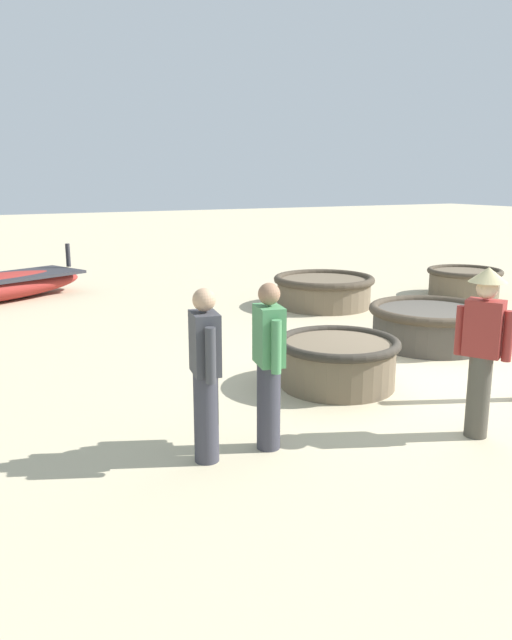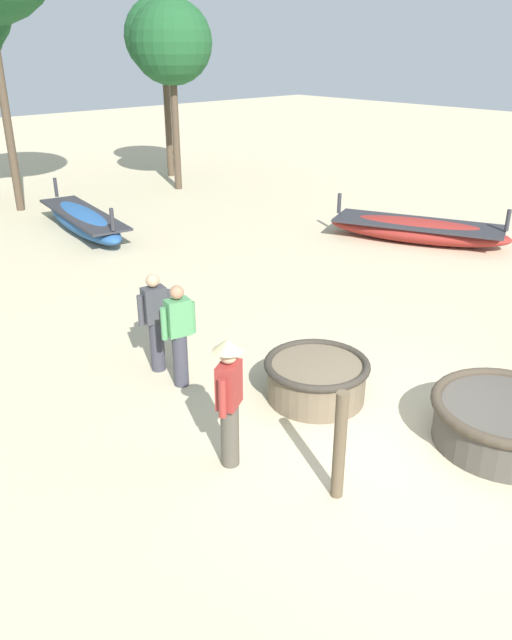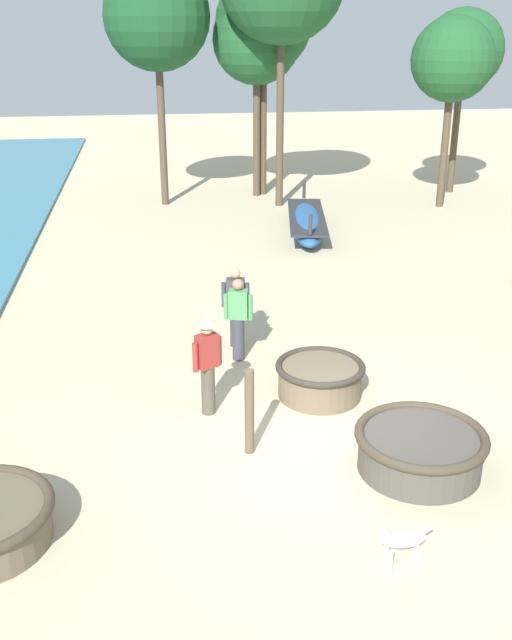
{
  "view_description": "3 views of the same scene",
  "coord_description": "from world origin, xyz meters",
  "px_view_note": "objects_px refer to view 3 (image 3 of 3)",
  "views": [
    {
      "loc": [
        -5.88,
        5.67,
        2.48
      ],
      "look_at": [
        -0.5,
        2.85,
        1.09
      ],
      "focal_mm": 35.0,
      "sensor_mm": 36.0,
      "label": 1
    },
    {
      "loc": [
        -5.77,
        -3.64,
        4.66
      ],
      "look_at": [
        -0.34,
        2.24,
        1.07
      ],
      "focal_mm": 35.0,
      "sensor_mm": 36.0,
      "label": 2
    },
    {
      "loc": [
        -2.48,
        -9.46,
        5.94
      ],
      "look_at": [
        -0.84,
        2.65,
        0.93
      ],
      "focal_mm": 42.0,
      "sensor_mm": 36.0,
      "label": 3
    }
  ],
  "objects_px": {
    "coracle_far_right": "(420,449)",
    "fisherman_hauling": "(238,317)",
    "coracle_front_right": "(320,378)",
    "fisherman_with_hat": "(207,359)",
    "mooring_post_shoreline": "(249,412)",
    "fisherman_crouching": "(236,305)",
    "tree_leftmost": "(157,17)",
    "tree_right_mid": "(453,60)",
    "dog": "(401,540)",
    "long_boat_ochre_hull": "(307,222)",
    "tree_left_mid": "(463,51)",
    "tree_center": "(264,23)",
    "tree_tall_back": "(257,40)"
  },
  "relations": [
    {
      "from": "dog",
      "to": "fisherman_with_hat",
      "type": "bearing_deg",
      "value": 116.05
    },
    {
      "from": "coracle_far_right",
      "to": "tree_center",
      "type": "distance_m",
      "value": 18.3
    },
    {
      "from": "coracle_far_right",
      "to": "tree_tall_back",
      "type": "distance_m",
      "value": 17.97
    },
    {
      "from": "fisherman_crouching",
      "to": "fisherman_with_hat",
      "type": "relative_size",
      "value": 0.94
    },
    {
      "from": "coracle_front_right",
      "to": "mooring_post_shoreline",
      "type": "distance_m",
      "value": 2.12
    },
    {
      "from": "tree_leftmost",
      "to": "tree_right_mid",
      "type": "bearing_deg",
      "value": -9.52
    },
    {
      "from": "tree_left_mid",
      "to": "fisherman_crouching",
      "type": "bearing_deg",
      "value": -126.32
    },
    {
      "from": "fisherman_crouching",
      "to": "mooring_post_shoreline",
      "type": "relative_size",
      "value": 1.18
    },
    {
      "from": "tree_tall_back",
      "to": "tree_leftmost",
      "type": "relative_size",
      "value": 0.88
    },
    {
      "from": "fisherman_hauling",
      "to": "tree_left_mid",
      "type": "height_order",
      "value": "tree_left_mid"
    },
    {
      "from": "mooring_post_shoreline",
      "to": "fisherman_crouching",
      "type": "bearing_deg",
      "value": 86.7
    },
    {
      "from": "coracle_front_right",
      "to": "tree_left_mid",
      "type": "bearing_deg",
      "value": 61.48
    },
    {
      "from": "tree_center",
      "to": "tree_leftmost",
      "type": "height_order",
      "value": "tree_leftmost"
    },
    {
      "from": "coracle_far_right",
      "to": "fisherman_hauling",
      "type": "height_order",
      "value": "fisherman_hauling"
    },
    {
      "from": "fisherman_crouching",
      "to": "tree_center",
      "type": "relative_size",
      "value": 0.22
    },
    {
      "from": "dog",
      "to": "tree_right_mid",
      "type": "height_order",
      "value": "tree_right_mid"
    },
    {
      "from": "coracle_front_right",
      "to": "tree_center",
      "type": "distance_m",
      "value": 16.13
    },
    {
      "from": "long_boat_ochre_hull",
      "to": "tree_leftmost",
      "type": "bearing_deg",
      "value": 133.88
    },
    {
      "from": "fisherman_with_hat",
      "to": "tree_left_mid",
      "type": "xyz_separation_m",
      "value": [
        9.82,
        14.94,
        3.83
      ]
    },
    {
      "from": "long_boat_ochre_hull",
      "to": "tree_left_mid",
      "type": "distance_m",
      "value": 8.95
    },
    {
      "from": "fisherman_crouching",
      "to": "tree_right_mid",
      "type": "bearing_deg",
      "value": 52.42
    },
    {
      "from": "long_boat_ochre_hull",
      "to": "coracle_front_right",
      "type": "bearing_deg",
      "value": -100.04
    },
    {
      "from": "coracle_far_right",
      "to": "tree_leftmost",
      "type": "distance_m",
      "value": 17.61
    },
    {
      "from": "fisherman_with_hat",
      "to": "tree_leftmost",
      "type": "xyz_separation_m",
      "value": [
        -0.36,
        14.41,
        4.89
      ]
    },
    {
      "from": "fisherman_with_hat",
      "to": "tree_tall_back",
      "type": "height_order",
      "value": "tree_tall_back"
    },
    {
      "from": "tree_tall_back",
      "to": "tree_right_mid",
      "type": "distance_m",
      "value": 6.32
    },
    {
      "from": "tree_right_mid",
      "to": "tree_leftmost",
      "type": "distance_m",
      "value": 9.25
    },
    {
      "from": "tree_right_mid",
      "to": "tree_left_mid",
      "type": "height_order",
      "value": "tree_left_mid"
    },
    {
      "from": "coracle_far_right",
      "to": "coracle_front_right",
      "type": "distance_m",
      "value": 2.51
    },
    {
      "from": "coracle_far_right",
      "to": "tree_left_mid",
      "type": "bearing_deg",
      "value": 67.49
    },
    {
      "from": "fisherman_with_hat",
      "to": "tree_center",
      "type": "bearing_deg",
      "value": 78.63
    },
    {
      "from": "long_boat_ochre_hull",
      "to": "tree_tall_back",
      "type": "relative_size",
      "value": 0.71
    },
    {
      "from": "fisherman_with_hat",
      "to": "tree_center",
      "type": "distance_m",
      "value": 16.49
    },
    {
      "from": "fisherman_hauling",
      "to": "fisherman_with_hat",
      "type": "distance_m",
      "value": 2.06
    },
    {
      "from": "fisherman_with_hat",
      "to": "tree_tall_back",
      "type": "xyz_separation_m",
      "value": [
        2.86,
        15.31,
        4.18
      ]
    },
    {
      "from": "dog",
      "to": "tree_leftmost",
      "type": "xyz_separation_m",
      "value": [
        -2.27,
        18.32,
        5.48
      ]
    },
    {
      "from": "tree_tall_back",
      "to": "tree_right_mid",
      "type": "height_order",
      "value": "tree_tall_back"
    },
    {
      "from": "coracle_far_right",
      "to": "fisherman_crouching",
      "type": "xyz_separation_m",
      "value": [
        -2.08,
        4.56,
        0.5
      ]
    },
    {
      "from": "mooring_post_shoreline",
      "to": "tree_left_mid",
      "type": "distance_m",
      "value": 19.13
    },
    {
      "from": "coracle_front_right",
      "to": "dog",
      "type": "distance_m",
      "value": 4.24
    },
    {
      "from": "dog",
      "to": "long_boat_ochre_hull",
      "type": "bearing_deg",
      "value": 83.04
    },
    {
      "from": "fisherman_with_hat",
      "to": "tree_center",
      "type": "xyz_separation_m",
      "value": [
        3.12,
        15.5,
        4.69
      ]
    },
    {
      "from": "coracle_front_right",
      "to": "fisherman_with_hat",
      "type": "bearing_deg",
      "value": -170.1
    },
    {
      "from": "fisherman_hauling",
      "to": "fisherman_with_hat",
      "type": "height_order",
      "value": "fisherman_with_hat"
    },
    {
      "from": "tree_center",
      "to": "fisherman_with_hat",
      "type": "bearing_deg",
      "value": -101.37
    },
    {
      "from": "coracle_front_right",
      "to": "fisherman_with_hat",
      "type": "distance_m",
      "value": 2.02
    },
    {
      "from": "tree_leftmost",
      "to": "fisherman_with_hat",
      "type": "bearing_deg",
      "value": -88.57
    },
    {
      "from": "long_boat_ochre_hull",
      "to": "fisherman_crouching",
      "type": "xyz_separation_m",
      "value": [
        -2.92,
        -7.7,
        0.52
      ]
    },
    {
      "from": "fisherman_with_hat",
      "to": "tree_center",
      "type": "relative_size",
      "value": 0.23
    },
    {
      "from": "long_boat_ochre_hull",
      "to": "fisherman_hauling",
      "type": "relative_size",
      "value": 3.01
    }
  ]
}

